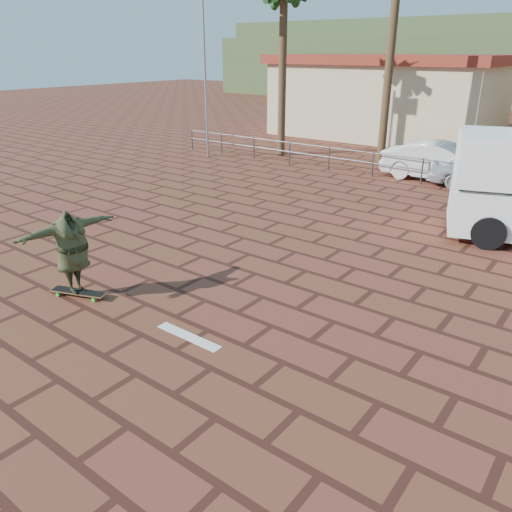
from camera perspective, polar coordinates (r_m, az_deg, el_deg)
The scene contains 10 objects.
ground at distance 10.24m, azimuth -5.78°, elevation -5.10°, with size 120.00×120.00×0.00m, color brown.
paint_stripe at distance 9.07m, azimuth -7.70°, elevation -9.10°, with size 1.40×0.22×0.01m, color white.
guardrail at distance 20.01m, azimuth 18.51°, elevation 9.67°, with size 24.06×0.06×1.00m.
flagpole at distance 23.87m, azimuth -5.69°, elevation 22.16°, with size 1.30×0.10×8.00m.
building_west at distance 31.18m, azimuth 14.72°, elevation 17.28°, with size 12.60×7.60×4.50m.
hill_back at distance 68.66m, azimuth 14.02°, elevation 21.25°, with size 35.00×14.00×8.00m, color #384C28.
longboard at distance 10.95m, azimuth -19.63°, elevation -3.90°, with size 1.24×0.69×0.12m.
skateboarder at distance 10.61m, azimuth -20.25°, elevation 0.42°, with size 2.14×0.58×1.74m, color #3B4022.
car_silver at distance 20.42m, azimuth 24.76°, elevation 9.04°, with size 1.62×4.04×1.38m, color silver.
car_white at distance 20.82m, azimuth 20.45°, elevation 10.03°, with size 1.55×4.45×1.47m, color silver.
Camera 1 is at (6.30, -6.55, 4.72)m, focal length 35.00 mm.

